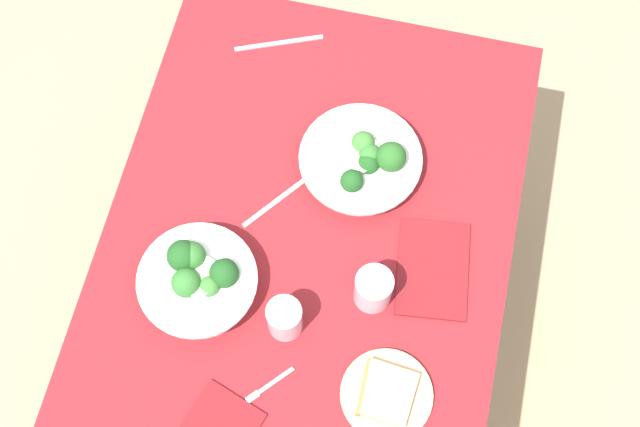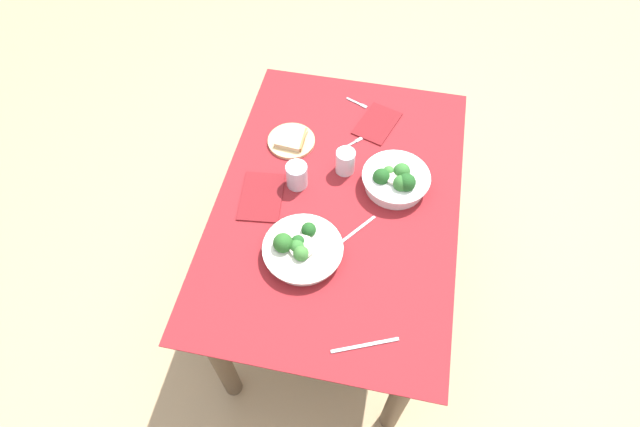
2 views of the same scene
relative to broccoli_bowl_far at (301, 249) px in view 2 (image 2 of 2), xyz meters
name	(u,v)px [view 2 (image 2 of 2)]	position (x,y,z in m)	size (l,w,h in m)	color
ground_plane	(333,289)	(0.24, -0.08, -0.74)	(6.00, 6.00, 0.00)	tan
dining_table	(337,220)	(0.24, -0.08, -0.15)	(1.25, 0.84, 0.71)	maroon
broccoli_bowl_far	(301,249)	(0.00, 0.00, 0.00)	(0.26, 0.26, 0.09)	silver
broccoli_bowl_near	(396,180)	(0.33, -0.27, 0.01)	(0.24, 0.24, 0.11)	white
bread_side_plate	(292,140)	(0.47, 0.14, -0.02)	(0.18, 0.18, 0.03)	#D6B27A
water_glass_center	(297,175)	(0.28, 0.08, 0.02)	(0.08, 0.08, 0.09)	silver
water_glass_side	(346,162)	(0.38, -0.08, 0.02)	(0.07, 0.07, 0.09)	silver
fork_by_far_bowl	(352,144)	(0.50, -0.08, -0.03)	(0.09, 0.08, 0.00)	#B7B7BC
fork_by_near_bowl	(358,103)	(0.72, -0.07, -0.03)	(0.05, 0.09, 0.00)	#B7B7BC
table_knife_left	(354,232)	(0.11, -0.16, -0.03)	(0.19, 0.01, 0.00)	#B7B7BC
table_knife_right	(365,345)	(-0.27, -0.25, -0.03)	(0.21, 0.01, 0.00)	#B7B7BC
napkin_folded_upper	(377,124)	(0.63, -0.16, -0.03)	(0.19, 0.13, 0.01)	maroon
napkin_folded_lower	(261,197)	(0.19, 0.19, -0.03)	(0.21, 0.15, 0.01)	maroon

